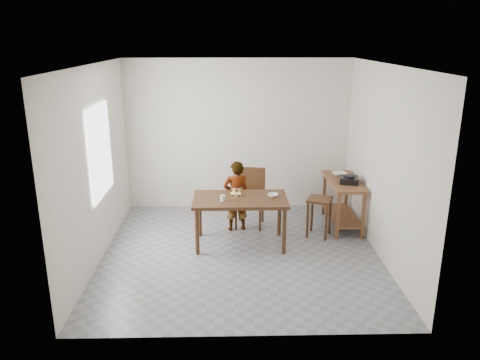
{
  "coord_description": "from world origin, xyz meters",
  "views": [
    {
      "loc": [
        -0.16,
        -6.26,
        3.05
      ],
      "look_at": [
        0.0,
        0.4,
        1.0
      ],
      "focal_mm": 35.0,
      "sensor_mm": 36.0,
      "label": 1
    }
  ],
  "objects_px": {
    "prep_counter": "(343,203)",
    "stool": "(319,217)",
    "dining_chair": "(250,199)",
    "child": "(236,196)",
    "dining_table": "(240,221)"
  },
  "relations": [
    {
      "from": "prep_counter",
      "to": "stool",
      "type": "height_order",
      "value": "prep_counter"
    },
    {
      "from": "child",
      "to": "dining_chair",
      "type": "height_order",
      "value": "child"
    },
    {
      "from": "stool",
      "to": "dining_table",
      "type": "bearing_deg",
      "value": -166.67
    },
    {
      "from": "prep_counter",
      "to": "child",
      "type": "xyz_separation_m",
      "value": [
        -1.77,
        -0.12,
        0.18
      ]
    },
    {
      "from": "child",
      "to": "stool",
      "type": "bearing_deg",
      "value": 157.22
    },
    {
      "from": "dining_table",
      "to": "dining_chair",
      "type": "bearing_deg",
      "value": 76.54
    },
    {
      "from": "prep_counter",
      "to": "stool",
      "type": "distance_m",
      "value": 0.62
    },
    {
      "from": "prep_counter",
      "to": "child",
      "type": "height_order",
      "value": "child"
    },
    {
      "from": "child",
      "to": "prep_counter",
      "type": "bearing_deg",
      "value": 173.31
    },
    {
      "from": "dining_chair",
      "to": "child",
      "type": "bearing_deg",
      "value": -134.9
    },
    {
      "from": "child",
      "to": "dining_chair",
      "type": "relative_size",
      "value": 1.21
    },
    {
      "from": "prep_counter",
      "to": "stool",
      "type": "relative_size",
      "value": 1.9
    },
    {
      "from": "dining_table",
      "to": "dining_chair",
      "type": "relative_size",
      "value": 1.46
    },
    {
      "from": "dining_chair",
      "to": "stool",
      "type": "distance_m",
      "value": 1.18
    },
    {
      "from": "stool",
      "to": "prep_counter",
      "type": "bearing_deg",
      "value": 40.88
    }
  ]
}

